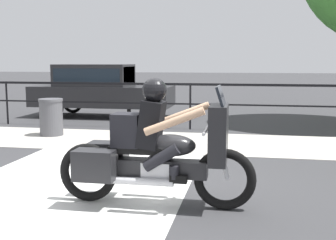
{
  "coord_description": "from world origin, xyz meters",
  "views": [
    {
      "loc": [
        1.38,
        -5.38,
        1.72
      ],
      "look_at": [
        0.24,
        0.76,
        0.85
      ],
      "focal_mm": 45.0,
      "sensor_mm": 36.0,
      "label": 1
    }
  ],
  "objects": [
    {
      "name": "ground_plane",
      "position": [
        0.0,
        0.0,
        0.0
      ],
      "size": [
        120.0,
        120.0,
        0.0
      ],
      "primitive_type": "plane",
      "color": "#38383A"
    },
    {
      "name": "sidewalk_band",
      "position": [
        0.0,
        3.4,
        0.01
      ],
      "size": [
        44.0,
        2.4,
        0.01
      ],
      "primitive_type": "cube",
      "color": "#B7B2A8",
      "rests_on": "ground"
    },
    {
      "name": "crosswalk_band",
      "position": [
        -0.94,
        -0.2,
        0.0
      ],
      "size": [
        3.17,
        6.0,
        0.01
      ],
      "primitive_type": "cube",
      "color": "silver",
      "rests_on": "ground"
    },
    {
      "name": "fence_railing",
      "position": [
        0.0,
        5.17,
        0.93
      ],
      "size": [
        36.0,
        0.05,
        1.18
      ],
      "color": "black",
      "rests_on": "ground"
    },
    {
      "name": "motorcycle",
      "position": [
        0.33,
        -0.6,
        0.68
      ],
      "size": [
        2.4,
        0.76,
        1.53
      ],
      "rotation": [
        0.0,
        0.0,
        -0.01
      ],
      "color": "black",
      "rests_on": "ground"
    },
    {
      "name": "parked_car",
      "position": [
        -3.1,
        7.08,
        0.93
      ],
      "size": [
        4.3,
        1.62,
        1.63
      ],
      "rotation": [
        0.0,
        0.0,
        0.01
      ],
      "color": "#232326",
      "rests_on": "ground"
    },
    {
      "name": "trash_bin",
      "position": [
        -3.06,
        3.66,
        0.44
      ],
      "size": [
        0.55,
        0.55,
        0.86
      ],
      "color": "#515156",
      "rests_on": "ground"
    }
  ]
}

